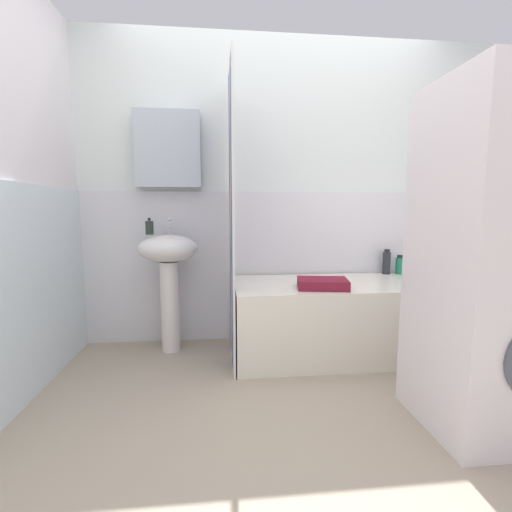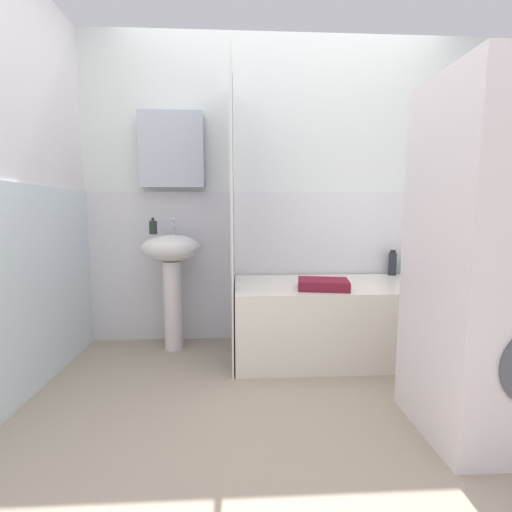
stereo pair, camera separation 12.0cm
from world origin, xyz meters
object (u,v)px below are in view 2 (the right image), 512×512
(lotion_bottle, at_px, (406,266))
(towel_folded, at_px, (323,284))
(shampoo_bottle, at_px, (392,263))
(sink, at_px, (172,266))
(bathtub, at_px, (337,319))
(soap_dispenser, at_px, (153,227))
(washer_dryer_stack, at_px, (496,262))

(lotion_bottle, distance_m, towel_folded, 0.92)
(lotion_bottle, bearing_deg, shampoo_bottle, 174.26)
(shampoo_bottle, distance_m, towel_folded, 0.84)
(sink, height_order, bathtub, sink)
(soap_dispenser, relative_size, washer_dryer_stack, 0.08)
(bathtub, distance_m, towel_folded, 0.38)
(soap_dispenser, xyz_separation_m, shampoo_bottle, (1.88, 0.09, -0.30))
(sink, xyz_separation_m, shampoo_bottle, (1.74, 0.13, -0.01))
(soap_dispenser, distance_m, shampoo_bottle, 1.91)
(lotion_bottle, xyz_separation_m, towel_folded, (-0.79, -0.47, -0.04))
(soap_dispenser, xyz_separation_m, bathtub, (1.35, -0.21, -0.66))
(towel_folded, xyz_separation_m, washer_dryer_stack, (0.60, -0.77, 0.25))
(sink, bearing_deg, towel_folded, -18.34)
(soap_dispenser, height_order, shampoo_bottle, soap_dispenser)
(towel_folded, height_order, washer_dryer_stack, washer_dryer_stack)
(sink, bearing_deg, lotion_bottle, 3.70)
(lotion_bottle, bearing_deg, bathtub, -155.59)
(soap_dispenser, height_order, towel_folded, soap_dispenser)
(bathtub, bearing_deg, lotion_bottle, 24.41)
(lotion_bottle, xyz_separation_m, washer_dryer_stack, (-0.19, -1.24, 0.21))
(shampoo_bottle, relative_size, towel_folded, 0.62)
(washer_dryer_stack, bearing_deg, soap_dispenser, 147.23)
(washer_dryer_stack, bearing_deg, lotion_bottle, 81.30)
(soap_dispenser, bearing_deg, towel_folded, -18.13)
(bathtub, bearing_deg, towel_folded, -130.22)
(sink, bearing_deg, shampoo_bottle, 4.29)
(sink, xyz_separation_m, towel_folded, (1.06, -0.35, -0.08))
(bathtub, bearing_deg, washer_dryer_stack, -64.60)
(sink, relative_size, towel_folded, 2.65)
(bathtub, distance_m, lotion_bottle, 0.78)
(soap_dispenser, xyz_separation_m, lotion_bottle, (1.99, 0.08, -0.32))
(lotion_bottle, height_order, shampoo_bottle, shampoo_bottle)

